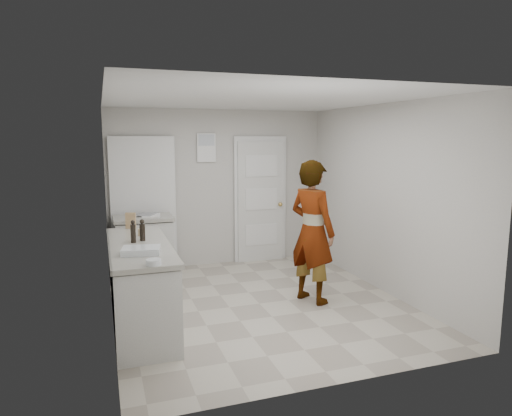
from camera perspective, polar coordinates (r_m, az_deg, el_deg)
name	(u,v)px	position (r m, az deg, el deg)	size (l,w,h in m)	color
ground	(259,304)	(5.83, 0.43, -11.86)	(4.00, 4.00, 0.00)	gray
room_shell	(209,203)	(7.36, -5.88, 0.67)	(4.00, 4.00, 4.00)	beige
main_counter	(141,288)	(5.22, -14.21, -9.67)	(0.64, 1.96, 0.93)	silver
side_counter	(144,250)	(6.92, -13.78, -5.09)	(0.84, 0.61, 0.93)	silver
person	(312,232)	(5.74, 7.03, -2.96)	(0.65, 0.43, 1.79)	silver
cake_mix_box	(131,221)	(5.95, -15.40, -1.53)	(0.12, 0.06, 0.20)	#997A4C
spice_jar	(140,232)	(5.48, -14.27, -2.97)	(0.05, 0.05, 0.08)	tan
oil_cruet_a	(142,231)	(5.20, -14.02, -2.75)	(0.06, 0.06, 0.24)	black
oil_cruet_b	(133,232)	(5.13, -15.11, -2.90)	(0.06, 0.06, 0.25)	black
baking_dish	(141,251)	(4.64, -14.17, -5.21)	(0.41, 0.32, 0.06)	silver
egg_bowl	(154,262)	(4.22, -12.68, -6.61)	(0.14, 0.14, 0.05)	silver
papers	(151,215)	(6.86, -12.98, -0.90)	(0.26, 0.34, 0.01)	white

